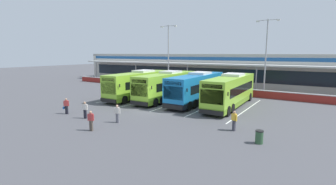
{
  "coord_description": "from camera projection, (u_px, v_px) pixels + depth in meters",
  "views": [
    {
      "loc": [
        15.34,
        -20.61,
        6.13
      ],
      "look_at": [
        0.08,
        3.0,
        1.6
      ],
      "focal_mm": 26.08,
      "sensor_mm": 36.0,
      "label": 1
    }
  ],
  "objects": [
    {
      "name": "coach_bus_left_centre",
      "position": [
        167.0,
        86.0,
        32.43
      ],
      "size": [
        3.19,
        12.22,
        3.78
      ],
      "color": "#8CC633",
      "rests_on": "ground"
    },
    {
      "name": "bay_stripe_centre",
      "position": [
        211.0,
        105.0,
        29.01
      ],
      "size": [
        0.14,
        13.0,
        0.01
      ],
      "primitive_type": "cube",
      "color": "silver",
      "rests_on": "ground"
    },
    {
      "name": "coach_bus_centre",
      "position": [
        197.0,
        88.0,
        30.52
      ],
      "size": [
        3.19,
        12.22,
        3.78
      ],
      "color": "#1972B7",
      "rests_on": "ground"
    },
    {
      "name": "pedestrian_near_bin",
      "position": [
        91.0,
        120.0,
        19.42
      ],
      "size": [
        0.53,
        0.32,
        1.62
      ],
      "color": "#4C4238",
      "rests_on": "ground"
    },
    {
      "name": "lamp_post_centre",
      "position": [
        266.0,
        52.0,
        35.57
      ],
      "size": [
        3.24,
        0.28,
        11.0
      ],
      "color": "#9E9EA3",
      "rests_on": "ground"
    },
    {
      "name": "pedestrian_with_handbag",
      "position": [
        66.0,
        106.0,
        24.81
      ],
      "size": [
        0.63,
        0.48,
        1.62
      ],
      "color": "black",
      "rests_on": "ground"
    },
    {
      "name": "bay_stripe_west",
      "position": [
        154.0,
        98.0,
        33.51
      ],
      "size": [
        0.14,
        13.0,
        0.01
      ],
      "primitive_type": "cube",
      "color": "silver",
      "rests_on": "ground"
    },
    {
      "name": "bay_stripe_far_west",
      "position": [
        131.0,
        96.0,
        35.76
      ],
      "size": [
        0.14,
        13.0,
        0.01
      ],
      "primitive_type": "cube",
      "color": "silver",
      "rests_on": "ground"
    },
    {
      "name": "red_barrier_wall",
      "position": [
        207.0,
        89.0,
        38.22
      ],
      "size": [
        60.0,
        0.4,
        1.1
      ],
      "color": "maroon",
      "rests_on": "ground"
    },
    {
      "name": "coach_bus_leftmost",
      "position": [
        140.0,
        85.0,
        33.99
      ],
      "size": [
        3.19,
        12.22,
        3.78
      ],
      "color": "#8CC633",
      "rests_on": "ground"
    },
    {
      "name": "lamp_post_west",
      "position": [
        168.0,
        52.0,
        43.11
      ],
      "size": [
        3.24,
        0.28,
        11.0
      ],
      "color": "#9E9EA3",
      "rests_on": "ground"
    },
    {
      "name": "ground_plane",
      "position": [
        152.0,
        111.0,
        26.29
      ],
      "size": [
        200.0,
        200.0,
        0.0
      ],
      "primitive_type": "plane",
      "color": "#4C4C51"
    },
    {
      "name": "pedestrian_approaching_bus",
      "position": [
        117.0,
        113.0,
        21.7
      ],
      "size": [
        0.53,
        0.34,
        1.62
      ],
      "color": "slate",
      "rests_on": "ground"
    },
    {
      "name": "pedestrian_in_dark_coat",
      "position": [
        85.0,
        109.0,
        23.11
      ],
      "size": [
        0.52,
        0.34,
        1.62
      ],
      "color": "black",
      "rests_on": "ground"
    },
    {
      "name": "terminal_building",
      "position": [
        233.0,
        69.0,
        48.12
      ],
      "size": [
        70.0,
        13.0,
        6.0
      ],
      "color": "beige",
      "rests_on": "ground"
    },
    {
      "name": "bay_stripe_mid_west",
      "position": [
        180.0,
        102.0,
        31.26
      ],
      "size": [
        0.14,
        13.0,
        0.01
      ],
      "primitive_type": "cube",
      "color": "silver",
      "rests_on": "ground"
    },
    {
      "name": "pedestrian_child",
      "position": [
        234.0,
        120.0,
        19.42
      ],
      "size": [
        0.52,
        0.4,
        1.62
      ],
      "color": "#33333D",
      "rests_on": "ground"
    },
    {
      "name": "litter_bin",
      "position": [
        259.0,
        137.0,
        16.7
      ],
      "size": [
        0.54,
        0.54,
        0.93
      ],
      "color": "#2D5133",
      "rests_on": "ground"
    },
    {
      "name": "coach_bus_right_centre",
      "position": [
        230.0,
        91.0,
        28.23
      ],
      "size": [
        3.19,
        12.22,
        3.78
      ],
      "color": "#8CC633",
      "rests_on": "ground"
    },
    {
      "name": "bay_stripe_mid_east",
      "position": [
        246.0,
        110.0,
        26.76
      ],
      "size": [
        0.14,
        13.0,
        0.01
      ],
      "primitive_type": "cube",
      "color": "silver",
      "rests_on": "ground"
    }
  ]
}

